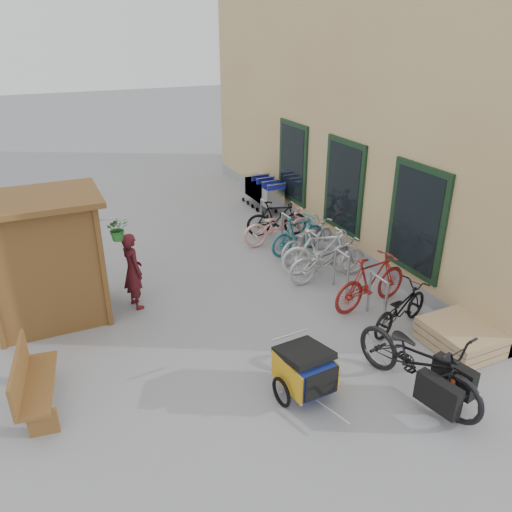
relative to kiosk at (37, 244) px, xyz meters
name	(u,v)px	position (x,y,z in m)	size (l,w,h in m)	color
ground	(266,347)	(3.28, -2.47, -1.55)	(80.00, 80.00, 0.00)	gray
building	(412,89)	(9.77, 2.03, 1.94)	(6.07, 13.00, 7.00)	tan
kiosk	(37,244)	(0.00, 0.00, 0.00)	(2.49, 1.65, 2.40)	brown
bike_rack	(312,246)	(5.58, -0.07, -1.04)	(0.05, 5.35, 0.86)	#A5A8AD
pallet_stack	(460,337)	(6.28, -3.87, -1.34)	(1.00, 1.20, 0.40)	tan
bench	(31,382)	(-0.40, -2.45, -1.08)	(0.64, 1.52, 0.93)	brown
shopping_carts	(262,189)	(6.28, 4.03, -0.94)	(0.58, 1.96, 1.04)	silver
child_trailer	(305,369)	(3.25, -3.82, -1.08)	(0.89, 1.48, 0.86)	navy
cargo_bike	(420,361)	(4.79, -4.47, -0.98)	(1.17, 2.31, 1.16)	black
person_kiosk	(133,271)	(1.56, -0.14, -0.78)	(0.56, 0.37, 1.54)	maroon
bike_0	(401,308)	(5.74, -2.94, -1.13)	(0.55, 1.59, 0.84)	black
bike_1	(371,281)	(5.72, -2.07, -1.01)	(0.51, 1.81, 1.09)	maroon
bike_2	(328,259)	(5.58, -0.76, -1.05)	(0.66, 1.90, 1.00)	#A8A8AC
bike_3	(321,252)	(5.60, -0.45, -1.02)	(0.50, 1.78, 1.07)	silver
bike_4	(308,239)	(5.75, 0.41, -1.08)	(0.62, 1.79, 0.94)	#A8A8AC
bike_5	(298,234)	(5.70, 0.77, -1.08)	(0.44, 1.56, 0.94)	#1F6F7E
bike_6	(278,226)	(5.51, 1.45, -1.06)	(0.65, 1.86, 0.98)	#F5A49E
bike_7	(277,219)	(5.72, 1.94, -1.07)	(0.45, 1.59, 0.96)	black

